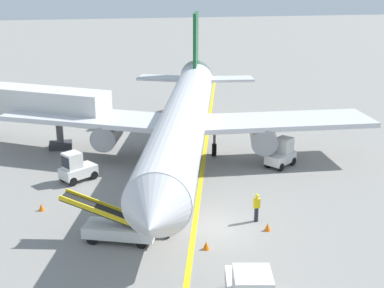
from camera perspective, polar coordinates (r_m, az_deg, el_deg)
The scene contains 11 objects.
ground_plane at distance 29.49m, azimuth 2.28°, elevation -9.07°, with size 300.00×300.00×0.00m, color gray.
taxi_line_yellow at distance 33.96m, azimuth 0.81°, elevation -5.25°, with size 0.30×80.00×0.01m, color yellow.
airliner at distance 38.38m, azimuth -0.83°, elevation 2.92°, with size 27.85×34.79×10.10m.
jet_bridge at distance 44.53m, azimuth -17.94°, elevation 4.33°, with size 12.28×8.77×4.85m.
baggage_tug_near_wing at distance 38.74m, azimuth 9.85°, elevation -1.06°, with size 2.70×2.48×2.10m.
baggage_tug_by_cargo_door at distance 36.22m, azimuth -12.61°, elevation -2.61°, with size 2.72×2.41×2.10m.
belt_loader_forward_hold at distance 28.02m, azimuth -8.15°, elevation -9.00°, with size 5.13×2.91×2.59m.
ground_crew_marshaller at distance 29.92m, azimuth 7.12°, elevation -6.85°, with size 0.36×0.24×1.70m.
safety_cone_nose_right at distance 29.25m, azimuth 8.31°, elevation -9.01°, with size 0.36×0.36×0.44m, color orange.
safety_cone_wingtip_left at distance 32.55m, azimuth -16.22°, elevation -6.68°, with size 0.36×0.36×0.44m, color orange.
safety_cone_wingtip_right at distance 27.15m, azimuth 1.57°, elevation -11.08°, with size 0.36×0.36×0.44m, color orange.
Camera 1 is at (-6.31, -25.48, 13.43)m, focal length 48.51 mm.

